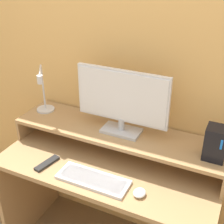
{
  "coord_description": "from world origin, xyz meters",
  "views": [
    {
      "loc": [
        0.65,
        -1.03,
        1.89
      ],
      "look_at": [
        0.01,
        0.33,
        1.09
      ],
      "focal_mm": 50.0,
      "sensor_mm": 36.0,
      "label": 1
    }
  ],
  "objects_px": {
    "remote_control": "(47,163)",
    "monitor": "(122,100)",
    "desk_lamp": "(44,97)",
    "keyboard": "(93,179)",
    "router_dock": "(216,143)",
    "mouse": "(140,193)"
  },
  "relations": [
    {
      "from": "mouse",
      "to": "remote_control",
      "type": "distance_m",
      "value": 0.58
    },
    {
      "from": "desk_lamp",
      "to": "remote_control",
      "type": "height_order",
      "value": "desk_lamp"
    },
    {
      "from": "remote_control",
      "to": "monitor",
      "type": "bearing_deg",
      "value": 40.66
    },
    {
      "from": "router_dock",
      "to": "monitor",
      "type": "bearing_deg",
      "value": 176.81
    },
    {
      "from": "monitor",
      "to": "remote_control",
      "type": "height_order",
      "value": "monitor"
    },
    {
      "from": "mouse",
      "to": "monitor",
      "type": "bearing_deg",
      "value": 128.1
    },
    {
      "from": "monitor",
      "to": "router_dock",
      "type": "distance_m",
      "value": 0.55
    },
    {
      "from": "desk_lamp",
      "to": "remote_control",
      "type": "relative_size",
      "value": 1.88
    },
    {
      "from": "router_dock",
      "to": "mouse",
      "type": "height_order",
      "value": "router_dock"
    },
    {
      "from": "monitor",
      "to": "desk_lamp",
      "type": "height_order",
      "value": "monitor"
    },
    {
      "from": "remote_control",
      "to": "mouse",
      "type": "bearing_deg",
      "value": -0.8
    },
    {
      "from": "monitor",
      "to": "keyboard",
      "type": "relative_size",
      "value": 1.37
    },
    {
      "from": "router_dock",
      "to": "remote_control",
      "type": "bearing_deg",
      "value": -163.31
    },
    {
      "from": "desk_lamp",
      "to": "mouse",
      "type": "relative_size",
      "value": 4.26
    },
    {
      "from": "keyboard",
      "to": "mouse",
      "type": "xyz_separation_m",
      "value": [
        0.27,
        0.0,
        0.01
      ]
    },
    {
      "from": "mouse",
      "to": "keyboard",
      "type": "bearing_deg",
      "value": -179.07
    },
    {
      "from": "mouse",
      "to": "remote_control",
      "type": "bearing_deg",
      "value": 179.2
    },
    {
      "from": "keyboard",
      "to": "mouse",
      "type": "height_order",
      "value": "mouse"
    },
    {
      "from": "mouse",
      "to": "desk_lamp",
      "type": "bearing_deg",
      "value": 158.95
    },
    {
      "from": "desk_lamp",
      "to": "keyboard",
      "type": "xyz_separation_m",
      "value": [
        0.52,
        -0.31,
        -0.26
      ]
    },
    {
      "from": "remote_control",
      "to": "router_dock",
      "type": "bearing_deg",
      "value": 16.69
    },
    {
      "from": "desk_lamp",
      "to": "keyboard",
      "type": "bearing_deg",
      "value": -30.63
    }
  ]
}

